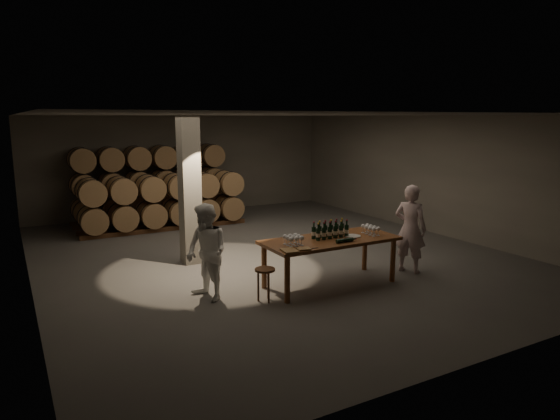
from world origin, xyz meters
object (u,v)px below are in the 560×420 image
plate (353,236)px  notebook_near (304,249)px  stool (265,274)px  bottle_cluster (330,231)px  person_woman (207,252)px  tasting_table (330,244)px  person_man (410,229)px

plate → notebook_near: bearing=-164.3°
plate → stool: (-1.96, -0.12, -0.43)m
bottle_cluster → notebook_near: 1.05m
stool → person_woman: bearing=145.4°
tasting_table → plate: size_ratio=8.51×
notebook_near → stool: 0.80m
stool → person_woman: size_ratio=0.35×
stool → tasting_table: bearing=6.7°
notebook_near → bottle_cluster: bearing=42.4°
tasting_table → plate: 0.50m
bottle_cluster → person_man: bearing=-5.8°
notebook_near → stool: bearing=170.3°
notebook_near → person_man: person_man is taller
notebook_near → person_woman: bearing=163.2°
tasting_table → plate: bearing=-6.8°
bottle_cluster → person_man: 1.86m
notebook_near → stool: (-0.62, 0.26, -0.44)m
plate → notebook_near: size_ratio=1.34×
tasting_table → bottle_cluster: bearing=56.4°
bottle_cluster → notebook_near: bottle_cluster is taller
tasting_table → person_man: (1.90, -0.11, 0.11)m
stool → person_man: person_man is taller
bottle_cluster → notebook_near: size_ratio=3.21×
plate → person_woman: (-2.79, 0.46, -0.06)m
tasting_table → bottle_cluster: (0.05, 0.07, 0.22)m
stool → notebook_near: bearing=-22.8°
tasting_table → bottle_cluster: size_ratio=3.55×
stool → person_man: size_ratio=0.32×
tasting_table → person_man: 1.91m
tasting_table → stool: size_ratio=4.44×
bottle_cluster → person_woman: person_woman is taller
plate → person_woman: size_ratio=0.18×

